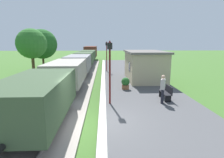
% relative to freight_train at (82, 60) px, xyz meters
% --- Properties ---
extents(ground_plane, '(160.00, 160.00, 0.00)m').
position_rel_freight_train_xyz_m(ground_plane, '(2.40, -16.94, -1.45)').
color(ground_plane, '#3D6628').
extents(platform_slab, '(6.00, 60.00, 0.25)m').
position_rel_freight_train_xyz_m(platform_slab, '(5.60, -16.94, -1.33)').
color(platform_slab, '#4C4C4F').
rests_on(platform_slab, ground).
extents(platform_edge_stripe, '(0.36, 60.00, 0.01)m').
position_rel_freight_train_xyz_m(platform_edge_stripe, '(2.80, -16.94, -1.20)').
color(platform_edge_stripe, silver).
rests_on(platform_edge_stripe, platform_slab).
extents(track_ballast, '(3.80, 60.00, 0.12)m').
position_rel_freight_train_xyz_m(track_ballast, '(-0.00, -16.94, -1.39)').
color(track_ballast, '#9E9389').
rests_on(track_ballast, ground).
extents(rail_near, '(0.07, 60.00, 0.14)m').
position_rel_freight_train_xyz_m(rail_near, '(0.72, -16.94, -1.26)').
color(rail_near, slate).
rests_on(rail_near, track_ballast).
extents(rail_far, '(0.07, 60.00, 0.14)m').
position_rel_freight_train_xyz_m(rail_far, '(-0.72, -16.94, -1.26)').
color(rail_far, slate).
rests_on(rail_far, track_ballast).
extents(freight_train, '(2.50, 39.20, 2.72)m').
position_rel_freight_train_xyz_m(freight_train, '(0.00, 0.00, 0.00)').
color(freight_train, '#384C33').
rests_on(freight_train, rail_near).
extents(station_hut, '(3.50, 5.80, 2.78)m').
position_rel_freight_train_xyz_m(station_hut, '(6.80, -7.34, 0.20)').
color(station_hut, tan).
rests_on(station_hut, platform_slab).
extents(bench_near_hut, '(0.42, 1.50, 0.91)m').
position_rel_freight_train_xyz_m(bench_near_hut, '(6.84, -13.71, -0.73)').
color(bench_near_hut, black).
rests_on(bench_near_hut, platform_slab).
extents(person_waiting, '(0.38, 0.45, 1.71)m').
position_rel_freight_train_xyz_m(person_waiting, '(6.36, -14.46, -0.27)').
color(person_waiting, black).
rests_on(person_waiting, platform_slab).
extents(potted_planter, '(0.64, 0.64, 0.92)m').
position_rel_freight_train_xyz_m(potted_planter, '(4.55, -11.02, -0.73)').
color(potted_planter, brown).
rests_on(potted_planter, platform_slab).
extents(lamp_post_near, '(0.28, 0.28, 3.70)m').
position_rel_freight_train_xyz_m(lamp_post_near, '(3.23, -14.38, 1.35)').
color(lamp_post_near, '#591414').
rests_on(lamp_post_near, platform_slab).
extents(lamp_post_far, '(0.28, 0.28, 3.70)m').
position_rel_freight_train_xyz_m(lamp_post_far, '(3.23, -1.92, 1.35)').
color(lamp_post_far, '#591414').
rests_on(lamp_post_far, platform_slab).
extents(tree_trackside_far, '(2.81, 2.81, 5.12)m').
position_rel_freight_train_xyz_m(tree_trackside_far, '(-3.92, -6.92, 2.24)').
color(tree_trackside_far, '#4C3823').
rests_on(tree_trackside_far, ground).
extents(tree_field_left, '(3.98, 3.98, 5.59)m').
position_rel_freight_train_xyz_m(tree_field_left, '(-5.49, 0.92, 2.14)').
color(tree_field_left, '#4C3823').
rests_on(tree_field_left, ground).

